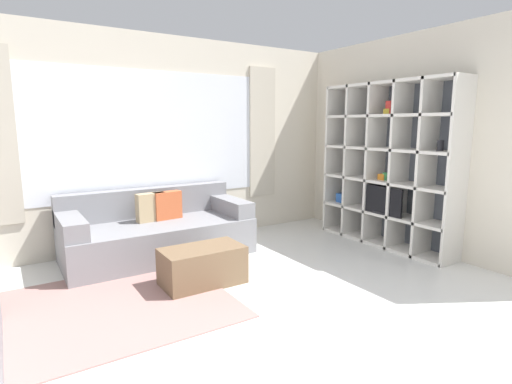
# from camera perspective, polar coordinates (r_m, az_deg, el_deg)

# --- Properties ---
(ground_plane) EXTENTS (16.00, 16.00, 0.00)m
(ground_plane) POSITION_cam_1_polar(r_m,az_deg,el_deg) (2.94, 8.03, -23.02)
(ground_plane) COLOR silver
(wall_back) EXTENTS (6.74, 0.11, 2.70)m
(wall_back) POSITION_cam_1_polar(r_m,az_deg,el_deg) (5.35, -14.84, 6.95)
(wall_back) COLOR beige
(wall_back) RESTS_ON ground_plane
(wall_right) EXTENTS (0.07, 4.40, 2.70)m
(wall_right) POSITION_cam_1_polar(r_m,az_deg,el_deg) (5.63, 19.66, 6.77)
(wall_right) COLOR beige
(wall_right) RESTS_ON ground_plane
(area_rug) EXTENTS (2.07, 1.72, 0.01)m
(area_rug) POSITION_cam_1_polar(r_m,az_deg,el_deg) (3.85, -20.52, -15.16)
(area_rug) COLOR gray
(area_rug) RESTS_ON ground_plane
(shelving_unit) EXTENTS (0.39, 1.96, 2.11)m
(shelving_unit) POSITION_cam_1_polar(r_m,az_deg,el_deg) (5.48, 18.38, 3.57)
(shelving_unit) COLOR #515660
(shelving_unit) RESTS_ON ground_plane
(couch_main) EXTENTS (2.16, 0.96, 0.79)m
(couch_main) POSITION_cam_1_polar(r_m,az_deg,el_deg) (4.98, -13.85, -5.59)
(couch_main) COLOR gray
(couch_main) RESTS_ON ground_plane
(ottoman) EXTENTS (0.80, 0.45, 0.38)m
(ottoman) POSITION_cam_1_polar(r_m,az_deg,el_deg) (4.07, -7.64, -10.41)
(ottoman) COLOR brown
(ottoman) RESTS_ON ground_plane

